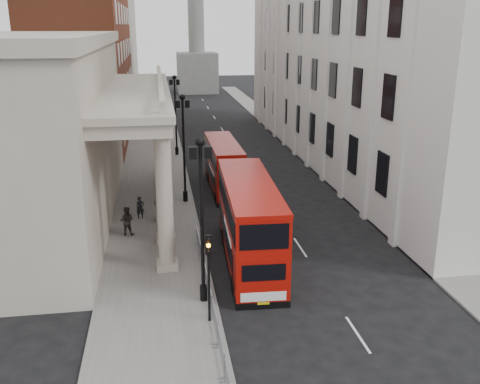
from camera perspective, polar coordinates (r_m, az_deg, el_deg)
The scene contains 19 objects.
ground at distance 24.14m, azimuth -1.53°, elevation -16.10°, with size 260.00×260.00×0.00m, color black.
sidewalk_west at distance 51.72m, azimuth -9.11°, elevation 2.30°, with size 6.00×140.00×0.12m, color slate.
sidewalk_east at distance 54.13m, azimuth 8.64°, elevation 3.00°, with size 3.00×140.00×0.12m, color slate.
kerb at distance 51.77m, azimuth -5.85°, elevation 2.46°, with size 0.20×140.00×0.14m, color slate.
portico_building at distance 39.51m, azimuth -20.48°, elevation 5.61°, with size 9.00×28.00×12.00m, color #A39989.
brick_building at distance 68.50m, azimuth -16.09°, elevation 14.79°, with size 9.00×32.00×22.00m, color brown.
west_building_far at distance 100.36m, azimuth -13.88°, elevation 15.00°, with size 9.00×30.00×20.00m, color #A39989.
east_building at distance 55.18m, azimuth 11.19°, elevation 16.22°, with size 8.00×55.00×25.00m, color silver.
monument_column at distance 112.34m, azimuth -4.74°, elevation 18.68°, with size 8.00×8.00×54.20m.
lamp_post_south at distance 25.49m, azimuth -4.11°, elevation -1.92°, with size 1.05×0.44×8.32m.
lamp_post_mid at distance 40.90m, azimuth -6.03°, elevation 5.43°, with size 1.05×0.44×8.32m.
lamp_post_north at distance 56.65m, azimuth -6.91°, elevation 8.72°, with size 1.05×0.44×8.32m.
traffic_light at distance 24.31m, azimuth -3.38°, elevation -7.49°, with size 0.28×0.33×4.30m.
crowd_barriers at distance 25.65m, azimuth -2.99°, elevation -12.19°, with size 0.50×18.75×1.10m.
bus_near at distance 30.79m, azimuth 0.99°, elevation -3.10°, with size 3.21×11.39×4.87m.
bus_far at distance 44.78m, azimuth -1.75°, elevation 2.90°, with size 2.36×9.45×4.07m.
pedestrian_a at distance 38.63m, azimuth -10.60°, elevation -1.64°, with size 0.58×0.38×1.60m, color black.
pedestrian_b at distance 35.75m, azimuth -11.99°, elevation -3.03°, with size 0.93×0.73×1.92m, color #292421.
pedestrian_c at distance 45.18m, azimuth -8.03°, elevation 1.49°, with size 0.94×0.61×1.92m, color black.
Camera 1 is at (-2.47, -19.99, 13.31)m, focal length 40.00 mm.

